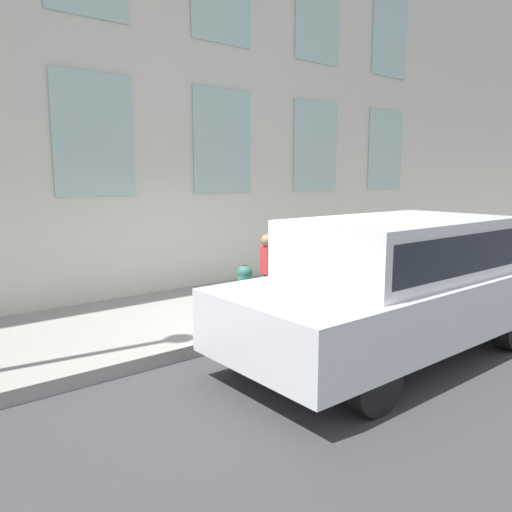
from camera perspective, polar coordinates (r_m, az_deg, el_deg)
ground_plane at (r=7.21m, az=1.55°, el=-9.37°), size 80.00×80.00×0.00m
sidewalk at (r=8.30m, az=-5.05°, el=-6.27°), size 2.93×60.00×0.17m
building_facade at (r=9.65m, az=-11.24°, el=22.50°), size 0.33×40.00×9.09m
fire_hydrant at (r=7.56m, az=-1.29°, el=-3.93°), size 0.29×0.42×0.79m
person at (r=7.86m, az=1.24°, el=-1.03°), size 0.29×0.19×1.21m
parked_truck_silver_near at (r=6.55m, az=15.68°, el=-2.55°), size 1.95×4.70×1.76m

